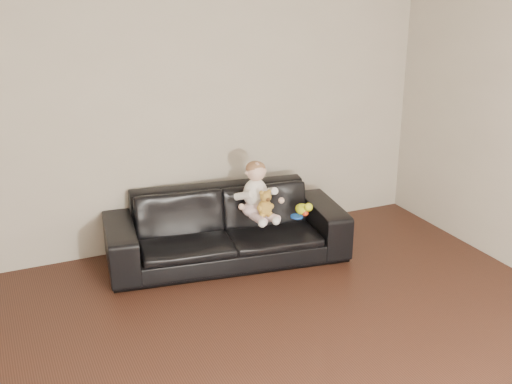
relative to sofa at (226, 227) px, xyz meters
name	(u,v)px	position (x,y,z in m)	size (l,w,h in m)	color
wall_back	(162,103)	(-0.37, 0.50, 1.00)	(5.00, 5.00, 0.00)	#B7AD99
sofa	(226,227)	(0.00, 0.00, 0.00)	(2.02, 0.79, 0.59)	black
baby	(257,193)	(0.24, -0.11, 0.31)	(0.36, 0.43, 0.49)	silver
teddy_bear	(265,204)	(0.25, -0.26, 0.26)	(0.15, 0.15, 0.23)	#B38833
toy_green	(302,209)	(0.61, -0.22, 0.14)	(0.11, 0.14, 0.10)	yellow
toy_rattle	(305,213)	(0.62, -0.26, 0.12)	(0.06, 0.06, 0.06)	red
toy_blue_disc	(297,216)	(0.54, -0.26, 0.10)	(0.11, 0.11, 0.01)	blue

